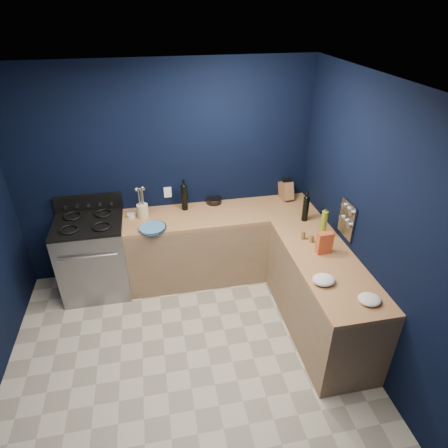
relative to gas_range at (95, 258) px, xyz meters
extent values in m
cube|color=beige|center=(0.93, -1.42, -0.47)|extent=(3.50, 3.50, 0.02)
cube|color=silver|center=(0.93, -1.42, 2.15)|extent=(3.50, 3.50, 0.02)
cube|color=black|center=(0.93, 0.34, 0.84)|extent=(3.50, 0.02, 2.60)
cube|color=black|center=(2.69, -1.42, 0.84)|extent=(0.02, 3.50, 2.60)
cube|color=#8D7052|center=(1.53, 0.02, -0.03)|extent=(2.30, 0.63, 0.86)
cube|color=brown|center=(1.53, 0.02, 0.42)|extent=(2.30, 0.63, 0.04)
cube|color=#8D7052|center=(2.37, -1.13, -0.03)|extent=(0.63, 1.67, 0.86)
cube|color=brown|center=(2.37, -1.13, 0.42)|extent=(0.63, 1.67, 0.04)
cube|color=gray|center=(0.00, 0.00, 0.00)|extent=(0.76, 0.66, 0.92)
cube|color=black|center=(0.00, -0.32, -0.01)|extent=(0.59, 0.02, 0.42)
cube|color=black|center=(0.00, 0.00, 0.48)|extent=(0.76, 0.66, 0.03)
cube|color=black|center=(0.00, 0.30, 0.58)|extent=(0.76, 0.06, 0.20)
cube|color=gray|center=(2.67, -0.87, 0.72)|extent=(0.02, 0.28, 0.38)
cube|color=white|center=(0.93, 0.32, 0.62)|extent=(0.09, 0.02, 0.13)
cylinder|color=teal|center=(0.71, -0.22, 0.46)|extent=(0.38, 0.38, 0.04)
cylinder|color=white|center=(0.48, 0.12, 0.46)|extent=(0.13, 0.13, 0.04)
cylinder|color=beige|center=(0.62, 0.09, 0.52)|extent=(0.15, 0.15, 0.16)
cylinder|color=black|center=(1.12, 0.18, 0.59)|extent=(0.10, 0.10, 0.31)
cylinder|color=black|center=(1.49, 0.27, 0.48)|extent=(0.21, 0.21, 0.07)
cube|color=brown|center=(2.41, 0.22, 0.55)|extent=(0.15, 0.27, 0.27)
cylinder|color=black|center=(2.44, -0.35, 0.58)|extent=(0.08, 0.08, 0.29)
cylinder|color=olive|center=(2.51, -0.68, 0.58)|extent=(0.08, 0.08, 0.29)
cylinder|color=olive|center=(2.28, -0.72, 0.49)|extent=(0.05, 0.05, 0.09)
cylinder|color=olive|center=(2.34, -0.80, 0.48)|extent=(0.06, 0.06, 0.09)
cube|color=#B40826|center=(2.39, -1.00, 0.55)|extent=(0.16, 0.08, 0.23)
ellipsoid|color=white|center=(2.19, -1.45, 0.48)|extent=(0.24, 0.21, 0.07)
ellipsoid|color=white|center=(2.47, -1.76, 0.47)|extent=(0.21, 0.19, 0.06)
camera|label=1|loc=(0.78, -3.92, 2.68)|focal=30.77mm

